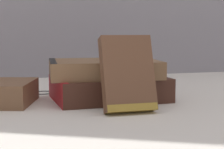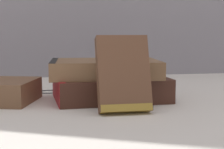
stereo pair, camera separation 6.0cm
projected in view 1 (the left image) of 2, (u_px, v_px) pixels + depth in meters
name	position (u px, v px, depth m)	size (l,w,h in m)	color
ground_plane	(118.00, 105.00, 0.70)	(3.00, 3.00, 0.00)	silver
book_flat_bottom	(106.00, 88.00, 0.75)	(0.22, 0.17, 0.05)	#422319
book_flat_top	(101.00, 69.00, 0.74)	(0.23, 0.16, 0.03)	brown
book_leaning_front	(127.00, 77.00, 0.63)	(0.09, 0.06, 0.13)	brown
pocket_watch	(123.00, 59.00, 0.74)	(0.05, 0.05, 0.01)	silver
reading_glasses	(56.00, 92.00, 0.84)	(0.10, 0.05, 0.00)	black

